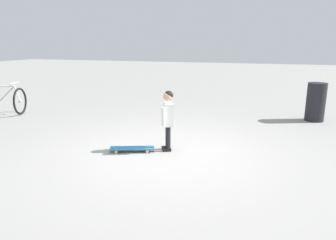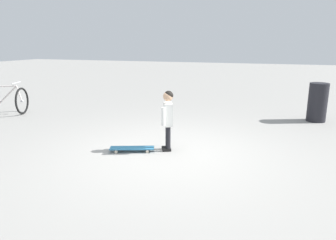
{
  "view_description": "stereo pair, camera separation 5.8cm",
  "coord_description": "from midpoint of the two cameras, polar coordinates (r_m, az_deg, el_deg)",
  "views": [
    {
      "loc": [
        -1.58,
        4.71,
        1.85
      ],
      "look_at": [
        0.07,
        -0.2,
        0.55
      ],
      "focal_mm": 33.01,
      "sensor_mm": 36.0,
      "label": 1
    },
    {
      "loc": [
        -1.64,
        4.69,
        1.85
      ],
      "look_at": [
        0.07,
        -0.2,
        0.55
      ],
      "focal_mm": 33.01,
      "sensor_mm": 36.0,
      "label": 2
    }
  ],
  "objects": [
    {
      "name": "ground_plane",
      "position": [
        5.3,
        -0.32,
        -6.34
      ],
      "size": [
        50.0,
        50.0,
        0.0
      ],
      "primitive_type": "plane",
      "color": "gray"
    },
    {
      "name": "bicycle_near",
      "position": [
        9.26,
        -28.69,
        3.21
      ],
      "size": [
        1.24,
        1.02,
        0.85
      ],
      "color": "black",
      "rests_on": "ground"
    },
    {
      "name": "child_person",
      "position": [
        5.32,
        -0.33,
        1.11
      ],
      "size": [
        0.25,
        0.41,
        1.06
      ],
      "color": "black",
      "rests_on": "ground"
    },
    {
      "name": "skateboard",
      "position": [
        5.44,
        -6.96,
        -5.23
      ],
      "size": [
        0.79,
        0.45,
        0.07
      ],
      "color": "teal",
      "rests_on": "ground"
    },
    {
      "name": "trash_bin",
      "position": [
        8.25,
        25.44,
        3.02
      ],
      "size": [
        0.44,
        0.44,
        0.92
      ],
      "primitive_type": "cylinder",
      "color": "black",
      "rests_on": "ground"
    }
  ]
}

